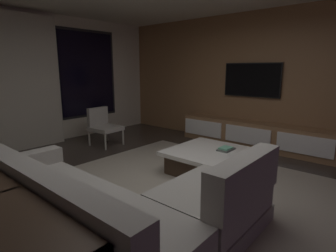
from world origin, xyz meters
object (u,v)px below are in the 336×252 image
(coffee_table, at_px, (210,161))
(sectional_couch, at_px, (114,210))
(book_stack_on_coffee_table, at_px, (226,149))
(accent_chair_near_window, at_px, (103,124))
(mounted_tv, at_px, (252,80))
(media_console, at_px, (254,135))

(coffee_table, bearing_deg, sectional_couch, -174.02)
(book_stack_on_coffee_table, height_order, accent_chair_near_window, accent_chair_near_window)
(sectional_couch, bearing_deg, mounted_tv, 6.91)
(accent_chair_near_window, xyz_separation_m, mounted_tv, (2.04, -2.30, 0.92))
(book_stack_on_coffee_table, height_order, mounted_tv, mounted_tv)
(coffee_table, distance_m, media_console, 1.77)
(sectional_couch, height_order, coffee_table, sectional_couch)
(sectional_couch, relative_size, accent_chair_near_window, 3.21)
(media_console, bearing_deg, coffee_table, -177.70)
(sectional_couch, height_order, media_console, sectional_couch)
(sectional_couch, xyz_separation_m, coffee_table, (2.00, 0.21, -0.10))
(book_stack_on_coffee_table, bearing_deg, mounted_tv, 13.85)
(book_stack_on_coffee_table, bearing_deg, accent_chair_near_window, 95.23)
(book_stack_on_coffee_table, bearing_deg, media_console, 8.60)
(coffee_table, bearing_deg, media_console, 2.30)
(media_console, bearing_deg, mounted_tv, 47.52)
(accent_chair_near_window, relative_size, mounted_tv, 0.66)
(book_stack_on_coffee_table, distance_m, mounted_tv, 2.08)
(sectional_couch, distance_m, mounted_tv, 4.11)
(sectional_couch, bearing_deg, media_console, 4.26)
(coffee_table, xyz_separation_m, accent_chair_near_window, (-0.09, 2.56, 0.25))
(sectional_couch, distance_m, coffee_table, 2.01)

